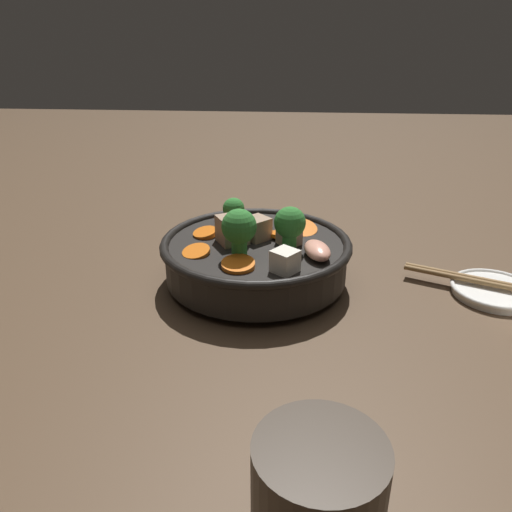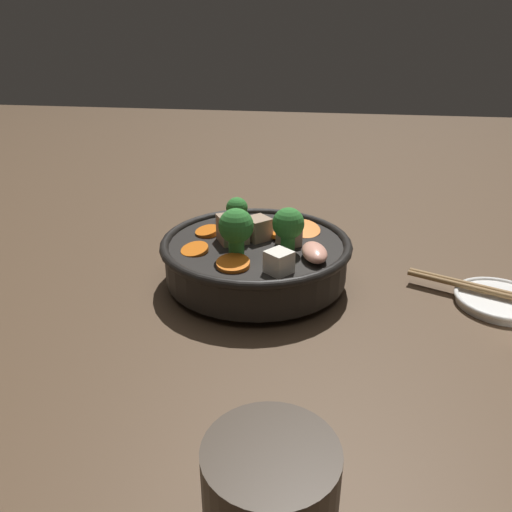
# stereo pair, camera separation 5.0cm
# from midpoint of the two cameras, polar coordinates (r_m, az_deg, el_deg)

# --- Properties ---
(ground_plane) EXTENTS (3.00, 3.00, 0.00)m
(ground_plane) POSITION_cam_midpoint_polar(r_m,az_deg,el_deg) (0.68, 2.11, -2.98)
(ground_plane) COLOR #4C3826
(stirfry_bowl) EXTENTS (0.25, 0.25, 0.12)m
(stirfry_bowl) POSITION_cam_midpoint_polar(r_m,az_deg,el_deg) (0.66, 2.20, 0.20)
(stirfry_bowl) COLOR black
(stirfry_bowl) RESTS_ON ground_plane
(side_saucer) EXTENTS (0.11, 0.11, 0.01)m
(side_saucer) POSITION_cam_midpoint_polar(r_m,az_deg,el_deg) (0.70, 27.96, -4.52)
(side_saucer) COLOR white
(side_saucer) RESTS_ON ground_plane
(dark_mug) EXTENTS (0.11, 0.09, 0.08)m
(dark_mug) POSITION_cam_midpoint_polar(r_m,az_deg,el_deg) (0.36, 6.07, -25.94)
(dark_mug) COLOR #33281E
(dark_mug) RESTS_ON ground_plane
(chopsticks_pair) EXTENTS (0.10, 0.22, 0.01)m
(chopsticks_pair) POSITION_cam_midpoint_polar(r_m,az_deg,el_deg) (0.70, 28.12, -3.83)
(chopsticks_pair) COLOR olive
(chopsticks_pair) RESTS_ON side_saucer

